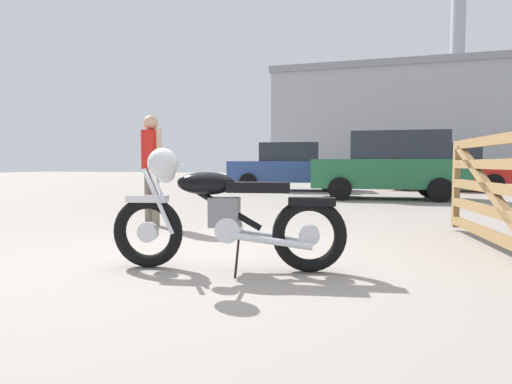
{
  "coord_description": "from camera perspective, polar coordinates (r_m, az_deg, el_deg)",
  "views": [
    {
      "loc": [
        1.58,
        -3.77,
        0.93
      ],
      "look_at": [
        0.33,
        0.15,
        0.66
      ],
      "focal_mm": 30.06,
      "sensor_mm": 36.0,
      "label": 1
    }
  ],
  "objects": [
    {
      "name": "vintage_motorcycle",
      "position": [
        3.75,
        -4.81,
        -2.99
      ],
      "size": [
        2.06,
        0.78,
        1.07
      ],
      "rotation": [
        0.0,
        0.0,
        3.33
      ],
      "color": "black",
      "rests_on": "ground_plane"
    },
    {
      "name": "timber_gate",
      "position": [
        5.17,
        29.69,
        0.73
      ],
      "size": [
        0.52,
        2.53,
        1.6
      ],
      "rotation": [
        0.0,
        0.0,
        1.73
      ],
      "color": "olive",
      "rests_on": "ground_plane"
    },
    {
      "name": "bystander",
      "position": [
        6.68,
        -13.76,
        4.38
      ],
      "size": [
        0.43,
        0.3,
        1.66
      ],
      "rotation": [
        0.0,
        0.0,
        1.17
      ],
      "color": "#706656",
      "rests_on": "ground_plane"
    },
    {
      "name": "industrial_building",
      "position": [
        38.11,
        18.04,
        8.57
      ],
      "size": [
        19.09,
        12.08,
        17.17
      ],
      "rotation": [
        0.0,
        0.0,
        0.02
      ],
      "color": "#9EA0A8",
      "rests_on": "ground_plane"
    },
    {
      "name": "red_hatchback_near",
      "position": [
        16.55,
        24.36,
        3.07
      ],
      "size": [
        4.41,
        2.4,
        1.67
      ],
      "rotation": [
        0.0,
        0.0,
        -0.15
      ],
      "color": "black",
      "rests_on": "ground_plane"
    },
    {
      "name": "pale_sedan_back",
      "position": [
        12.02,
        17.41,
        3.49
      ],
      "size": [
        4.02,
        2.08,
        1.78
      ],
      "rotation": [
        0.0,
        0.0,
        3.23
      ],
      "color": "black",
      "rests_on": "ground_plane"
    },
    {
      "name": "ground_plane",
      "position": [
        4.2,
        -4.96,
        -9.09
      ],
      "size": [
        80.0,
        80.0,
        0.0
      ],
      "primitive_type": "plane",
      "color": "gray"
    },
    {
      "name": "blue_hatchback_right",
      "position": [
        15.23,
        4.46,
        3.36
      ],
      "size": [
        4.44,
        2.49,
        1.67
      ],
      "rotation": [
        0.0,
        0.0,
        3.32
      ],
      "color": "black",
      "rests_on": "ground_plane"
    }
  ]
}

